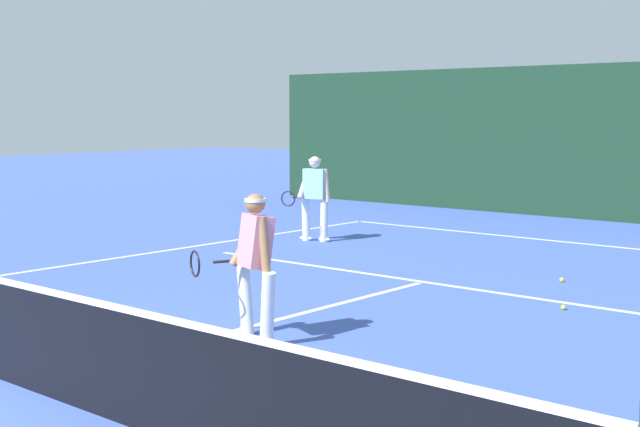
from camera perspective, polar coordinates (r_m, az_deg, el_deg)
The scene contains 9 objects.
ground_plane at distance 8.57m, azimuth -18.76°, elevation -10.52°, with size 80.00×80.00×0.00m, color #425DB9.
court_line_baseline_far at distance 17.49m, azimuth 16.12°, elevation -1.83°, with size 10.36×0.10×0.01m, color white.
court_line_service at distance 13.03m, azimuth 6.71°, elevation -4.40°, with size 8.45×0.10×0.01m, color white.
court_line_centre at distance 10.49m, azimuth -3.49°, elevation -7.04°, with size 0.10×6.40×0.01m, color white.
tennis_net at distance 8.44m, azimuth -18.88°, elevation -7.29°, with size 11.35×0.09×1.09m.
player_near at distance 9.54m, azimuth -4.24°, elevation -3.03°, with size 1.05×0.81×1.61m.
player_far at distance 16.94m, azimuth -0.36°, elevation 1.23°, with size 0.67×0.88×1.64m.
tennis_ball at distance 11.55m, azimuth 15.43°, elevation -5.86°, with size 0.07×0.07×0.07m, color #D1E033.
tennis_ball_extra at distance 13.41m, azimuth 15.34°, elevation -4.15°, with size 0.07×0.07×0.07m, color #D1E033.
Camera 1 is at (7.09, -4.14, 2.45)m, focal length 49.59 mm.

